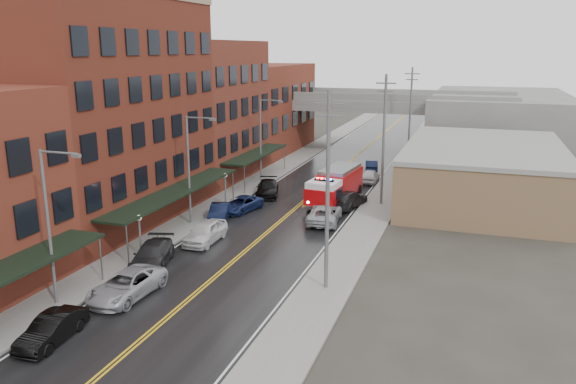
% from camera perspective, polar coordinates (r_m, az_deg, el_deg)
% --- Properties ---
extents(road, '(11.00, 160.00, 0.02)m').
position_cam_1_polar(road, '(50.14, 0.32, -2.05)').
color(road, black).
rests_on(road, ground).
extents(sidewalk_left, '(3.00, 160.00, 0.15)m').
position_cam_1_polar(sidewalk_left, '(52.78, -7.23, -1.25)').
color(sidewalk_left, slate).
rests_on(sidewalk_left, ground).
extents(sidewalk_right, '(3.00, 160.00, 0.15)m').
position_cam_1_polar(sidewalk_right, '(48.42, 8.55, -2.74)').
color(sidewalk_right, slate).
rests_on(sidewalk_right, ground).
extents(curb_left, '(0.30, 160.00, 0.15)m').
position_cam_1_polar(curb_left, '(52.10, -5.59, -1.41)').
color(curb_left, gray).
rests_on(curb_left, ground).
extents(curb_right, '(0.30, 160.00, 0.15)m').
position_cam_1_polar(curb_right, '(48.71, 6.64, -2.57)').
color(curb_right, gray).
rests_on(curb_right, ground).
extents(brick_building_b, '(9.00, 20.00, 18.00)m').
position_cam_1_polar(brick_building_b, '(48.25, -17.72, 7.52)').
color(brick_building_b, '#5A1E17').
rests_on(brick_building_b, ground).
extents(brick_building_c, '(9.00, 15.00, 15.00)m').
position_cam_1_polar(brick_building_c, '(63.28, -8.23, 8.17)').
color(brick_building_c, maroon).
rests_on(brick_building_c, ground).
extents(brick_building_far, '(9.00, 20.00, 12.00)m').
position_cam_1_polar(brick_building_far, '(79.36, -2.46, 8.46)').
color(brick_building_far, maroon).
rests_on(brick_building_far, ground).
extents(tan_building, '(14.00, 22.00, 5.00)m').
position_cam_1_polar(tan_building, '(56.87, 19.14, 1.71)').
color(tan_building, brown).
rests_on(tan_building, ground).
extents(right_far_block, '(18.00, 30.00, 8.00)m').
position_cam_1_polar(right_far_block, '(86.30, 20.58, 6.70)').
color(right_far_block, slate).
rests_on(right_far_block, ground).
extents(awning_1, '(2.60, 18.00, 3.09)m').
position_cam_1_polar(awning_1, '(46.16, -11.32, 0.04)').
color(awning_1, black).
rests_on(awning_1, ground).
extents(awning_2, '(2.60, 13.00, 3.09)m').
position_cam_1_polar(awning_2, '(61.56, -3.23, 3.87)').
color(awning_2, black).
rests_on(awning_2, ground).
extents(globe_lamp_1, '(0.44, 0.44, 3.12)m').
position_cam_1_polar(globe_lamp_1, '(40.08, -14.87, -3.38)').
color(globe_lamp_1, '#59595B').
rests_on(globe_lamp_1, ground).
extents(globe_lamp_2, '(0.44, 0.44, 3.12)m').
position_cam_1_polar(globe_lamp_2, '(51.85, -6.41, 1.04)').
color(globe_lamp_2, '#59595B').
rests_on(globe_lamp_2, ground).
extents(street_lamp_0, '(2.64, 0.22, 9.00)m').
position_cam_1_polar(street_lamp_0, '(33.32, -22.92, -2.50)').
color(street_lamp_0, '#59595B').
rests_on(street_lamp_0, ground).
extents(street_lamp_1, '(2.64, 0.22, 9.00)m').
position_cam_1_polar(street_lamp_1, '(46.07, -9.82, 2.89)').
color(street_lamp_1, '#59595B').
rests_on(street_lamp_1, ground).
extents(street_lamp_2, '(2.64, 0.22, 9.00)m').
position_cam_1_polar(street_lamp_2, '(60.39, -2.60, 5.79)').
color(street_lamp_2, '#59595B').
rests_on(street_lamp_2, ground).
extents(utility_pole_0, '(1.80, 0.24, 12.00)m').
position_cam_1_polar(utility_pole_0, '(32.62, 4.04, 0.33)').
color(utility_pole_0, '#59595B').
rests_on(utility_pole_0, ground).
extents(utility_pole_1, '(1.80, 0.24, 12.00)m').
position_cam_1_polar(utility_pole_1, '(51.87, 9.70, 5.43)').
color(utility_pole_1, '#59595B').
rests_on(utility_pole_1, ground).
extents(utility_pole_2, '(1.80, 0.24, 12.00)m').
position_cam_1_polar(utility_pole_2, '(71.52, 12.30, 7.73)').
color(utility_pole_2, '#59595B').
rests_on(utility_pole_2, ground).
extents(overpass, '(40.00, 10.00, 7.50)m').
position_cam_1_polar(overpass, '(79.53, 7.68, 8.34)').
color(overpass, slate).
rests_on(overpass, ground).
extents(fire_truck, '(4.20, 9.01, 3.20)m').
position_cam_1_polar(fire_truck, '(52.87, 4.78, 0.70)').
color(fire_truck, '#AC070C').
rests_on(fire_truck, ground).
extents(parked_car_left_1, '(1.80, 4.36, 1.40)m').
position_cam_1_polar(parked_car_left_1, '(30.95, -22.87, -12.71)').
color(parked_car_left_1, black).
rests_on(parked_car_left_1, ground).
extents(parked_car_left_2, '(2.80, 5.59, 1.52)m').
position_cam_1_polar(parked_car_left_2, '(34.63, -16.07, -9.06)').
color(parked_car_left_2, '#9FA1A7').
rests_on(parked_car_left_2, ground).
extents(parked_car_left_3, '(3.55, 5.69, 1.54)m').
position_cam_1_polar(parked_car_left_3, '(38.88, -13.66, -6.26)').
color(parked_car_left_3, '#242426').
rests_on(parked_car_left_3, ground).
extents(parked_car_left_4, '(2.00, 4.84, 1.64)m').
position_cam_1_polar(parked_car_left_4, '(42.71, -8.40, -4.03)').
color(parked_car_left_4, silver).
rests_on(parked_car_left_4, ground).
extents(parked_car_left_5, '(2.61, 4.52, 1.41)m').
position_cam_1_polar(parked_car_left_5, '(47.97, -6.97, -2.06)').
color(parked_car_left_5, black).
rests_on(parked_car_left_5, ground).
extents(parked_car_left_6, '(3.23, 5.14, 1.32)m').
position_cam_1_polar(parked_car_left_6, '(50.38, -4.81, -1.25)').
color(parked_car_left_6, '#13204A').
rests_on(parked_car_left_6, ground).
extents(parked_car_left_7, '(3.50, 5.52, 1.49)m').
position_cam_1_polar(parked_car_left_7, '(55.63, -2.12, 0.38)').
color(parked_car_left_7, black).
rests_on(parked_car_left_7, ground).
extents(parked_car_right_0, '(3.09, 5.66, 1.51)m').
position_cam_1_polar(parked_car_right_0, '(47.11, 3.72, -2.23)').
color(parked_car_right_0, '#9DA0A5').
rests_on(parked_car_right_0, ground).
extents(parked_car_right_1, '(3.20, 5.70, 1.56)m').
position_cam_1_polar(parked_car_right_1, '(51.80, 6.10, -0.71)').
color(parked_car_right_1, black).
rests_on(parked_car_right_1, ground).
extents(parked_car_right_2, '(1.80, 4.25, 1.43)m').
position_cam_1_polar(parked_car_right_2, '(61.75, 8.35, 1.63)').
color(parked_car_right_2, silver).
rests_on(parked_car_right_2, ground).
extents(parked_car_right_3, '(2.18, 4.21, 1.32)m').
position_cam_1_polar(parked_car_right_3, '(67.57, 8.47, 2.68)').
color(parked_car_right_3, black).
rests_on(parked_car_right_3, ground).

